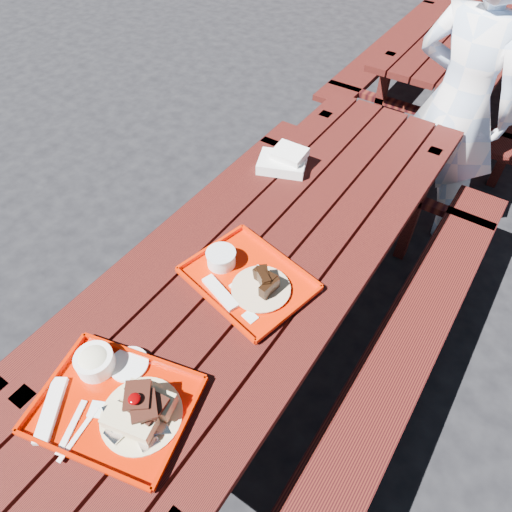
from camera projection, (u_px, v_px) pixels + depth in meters
The scene contains 7 objects.
ground at pixel (272, 345), 2.34m from camera, with size 60.00×60.00×0.00m, color black.
picnic_table_near at pixel (276, 275), 1.93m from camera, with size 1.41×2.40×0.75m.
picnic_table_far at pixel (472, 42), 3.48m from camera, with size 1.41×2.40×0.75m.
near_tray at pixel (117, 395), 1.33m from camera, with size 0.51×0.44×0.14m.
far_tray at pixel (245, 278), 1.65m from camera, with size 0.50×0.42×0.07m.
white_cloth at pixel (284, 161), 2.09m from camera, with size 0.26×0.22×0.09m.
person at pixel (459, 105), 2.39m from camera, with size 0.59×0.39×1.61m, color #B4CEF2.
Camera 1 is at (0.62, -1.07, 2.05)m, focal length 32.00 mm.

